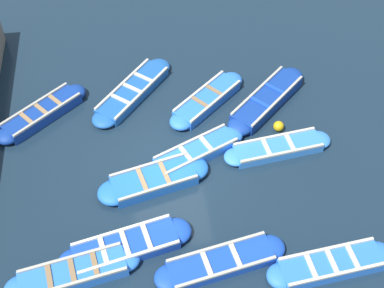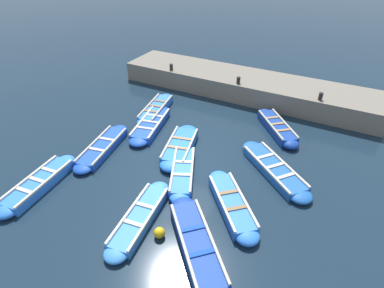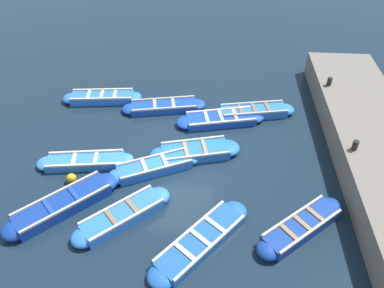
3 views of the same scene
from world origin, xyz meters
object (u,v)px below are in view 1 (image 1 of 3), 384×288
object	(u,v)px
boat_tucked	(42,113)
boat_inner_gap	(126,247)
boat_outer_right	(331,265)
boat_stern_in	(196,153)
boat_alongside	(267,100)
boat_drifting	(278,148)
buoy_orange_near	(279,126)
boat_outer_left	(221,262)
boat_broadside	(133,92)
boat_mid_row	(73,274)
boat_end_of_row	(207,100)
boat_centre	(154,180)

from	to	relation	value
boat_tucked	boat_inner_gap	size ratio (longest dim) A/B	0.82
boat_outer_right	boat_stern_in	distance (m)	5.25
boat_alongside	boat_inner_gap	distance (m)	7.11
boat_drifting	buoy_orange_near	world-z (taller)	boat_drifting
boat_outer_left	boat_stern_in	bearing A→B (deg)	92.36
boat_drifting	boat_broadside	size ratio (longest dim) A/B	1.01
boat_outer_right	boat_mid_row	xyz separation A→B (m)	(-6.75, 0.61, -0.00)
boat_end_of_row	boat_inner_gap	bearing A→B (deg)	-119.50
boat_alongside	boat_broadside	size ratio (longest dim) A/B	0.96
boat_alongside	boat_end_of_row	bearing A→B (deg)	171.93
boat_centre	boat_end_of_row	bearing A→B (deg)	56.88
boat_outer_right	boat_outer_left	xyz separation A→B (m)	(-2.86, 0.46, -0.03)
boat_broadside	boat_stern_in	bearing A→B (deg)	-59.10
boat_end_of_row	boat_mid_row	xyz separation A→B (m)	(-4.41, -5.96, -0.00)
boat_centre	buoy_orange_near	bearing A→B (deg)	21.80
boat_alongside	boat_inner_gap	size ratio (longest dim) A/B	0.89
buoy_orange_near	boat_tucked	bearing A→B (deg)	168.53
boat_broadside	boat_centre	xyz separation A→B (m)	(0.42, -3.94, 0.02)
boat_stern_in	boat_end_of_row	world-z (taller)	boat_end_of_row
boat_outer_right	boat_tucked	distance (m)	10.28
boat_broadside	boat_centre	world-z (taller)	boat_centre
boat_drifting	boat_centre	world-z (taller)	boat_centre
boat_outer_right	boat_tucked	bearing A→B (deg)	139.92
boat_stern_in	boat_end_of_row	bearing A→B (deg)	73.26
boat_drifting	boat_mid_row	distance (m)	7.25
boat_alongside	boat_mid_row	size ratio (longest dim) A/B	0.93
boat_outer_right	boat_mid_row	size ratio (longest dim) A/B	0.98
boat_outer_left	boat_drifting	world-z (taller)	same
boat_outer_right	boat_tucked	size ratio (longest dim) A/B	1.14
boat_outer_left	boat_alongside	distance (m)	6.35
boat_outer_right	boat_inner_gap	bearing A→B (deg)	166.95
boat_broadside	boat_inner_gap	bearing A→B (deg)	-94.85
boat_tucked	boat_inner_gap	world-z (taller)	boat_tucked
boat_mid_row	boat_broadside	size ratio (longest dim) A/B	1.03
boat_tucked	boat_stern_in	size ratio (longest dim) A/B	0.93
boat_tucked	boat_mid_row	xyz separation A→B (m)	(1.12, -6.01, -0.02)
boat_inner_gap	boat_mid_row	xyz separation A→B (m)	(-1.40, -0.63, 0.01)
boat_inner_gap	boat_tucked	bearing A→B (deg)	115.08
boat_stern_in	boat_centre	bearing A→B (deg)	-146.81
boat_tucked	boat_outer_left	bearing A→B (deg)	-50.92
boat_tucked	boat_stern_in	xyz separation A→B (m)	(4.85, -2.33, -0.01)
boat_stern_in	boat_centre	size ratio (longest dim) A/B	0.95
boat_tucked	buoy_orange_near	xyz separation A→B (m)	(7.66, -1.55, -0.02)
boat_outer_right	boat_end_of_row	distance (m)	6.97
boat_tucked	boat_broadside	distance (m)	3.11
boat_inner_gap	boat_broadside	bearing A→B (deg)	85.15
boat_tucked	boat_outer_left	size ratio (longest dim) A/B	0.84
boat_broadside	boat_centre	distance (m)	3.96
boat_stern_in	buoy_orange_near	bearing A→B (deg)	15.34
boat_outer_right	boat_outer_left	distance (m)	2.90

